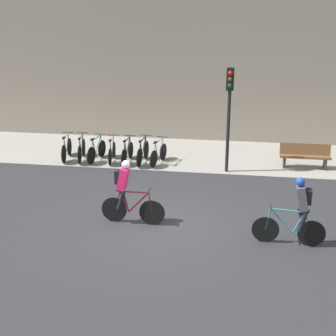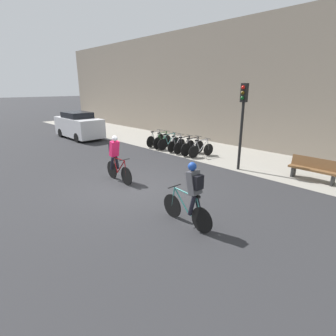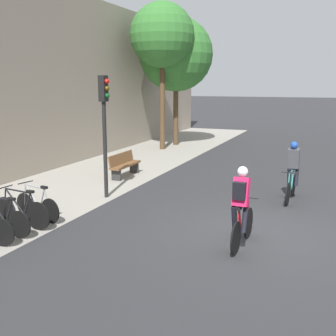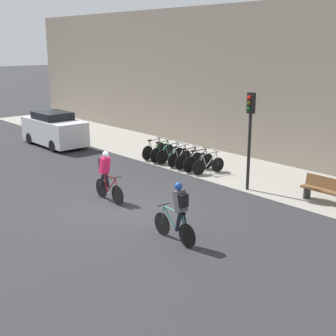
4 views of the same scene
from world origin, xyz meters
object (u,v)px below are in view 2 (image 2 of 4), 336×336
(traffic_light_pole, at_px, (243,111))
(parked_bike_1, at_px, (162,141))
(bench, at_px, (314,169))
(cyclist_pink, at_px, (116,157))
(parked_bike_3, at_px, (177,144))
(parked_car, at_px, (79,126))
(parked_bike_6, at_px, (201,149))
(parked_bike_0, at_px, (156,140))
(cyclist_grey, at_px, (192,194))
(parked_bike_5, at_px, (192,147))
(parked_bike_4, at_px, (184,146))
(parked_bike_2, at_px, (169,143))

(traffic_light_pole, bearing_deg, parked_bike_1, 174.47)
(bench, bearing_deg, cyclist_pink, -133.78)
(cyclist_pink, bearing_deg, parked_bike_1, 120.28)
(parked_bike_3, xyz_separation_m, bench, (7.24, 0.32, 0.09))
(parked_car, bearing_deg, traffic_light_pole, 7.83)
(cyclist_pink, xyz_separation_m, bench, (5.37, 5.61, -0.47))
(parked_bike_6, height_order, parked_car, parked_car)
(parked_bike_0, height_order, traffic_light_pole, traffic_light_pole)
(cyclist_grey, relative_size, bench, 0.98)
(parked_bike_5, bearing_deg, parked_bike_4, 179.98)
(cyclist_grey, xyz_separation_m, parked_car, (-13.98, 3.68, -0.05))
(parked_bike_6, distance_m, parked_car, 9.76)
(parked_bike_2, distance_m, bench, 7.86)
(cyclist_pink, height_order, parked_bike_1, cyclist_pink)
(parked_bike_3, relative_size, traffic_light_pole, 0.43)
(parked_bike_1, bearing_deg, parked_bike_0, 179.93)
(parked_bike_6, bearing_deg, parked_bike_1, 180.00)
(parked_bike_3, bearing_deg, bench, 2.57)
(parked_bike_1, xyz_separation_m, traffic_light_pole, (5.63, -0.55, 2.15))
(parked_bike_4, relative_size, parked_car, 0.38)
(cyclist_pink, bearing_deg, parked_bike_6, 90.50)
(parked_bike_3, relative_size, parked_car, 0.37)
(cyclist_pink, height_order, parked_bike_5, cyclist_pink)
(cyclist_pink, bearing_deg, parked_bike_0, 124.95)
(cyclist_pink, bearing_deg, traffic_light_pole, 61.76)
(parked_bike_4, bearing_deg, parked_bike_1, 180.00)
(parked_bike_4, bearing_deg, parked_bike_5, -0.02)
(parked_bike_1, bearing_deg, traffic_light_pole, -5.53)
(parked_bike_4, relative_size, bench, 0.89)
(parked_bike_2, height_order, bench, parked_bike_2)
(parked_bike_5, relative_size, bench, 0.97)
(cyclist_grey, distance_m, parked_bike_5, 7.80)
(parked_bike_4, bearing_deg, cyclist_grey, -45.94)
(parked_bike_0, xyz_separation_m, bench, (9.07, 0.32, 0.06))
(parked_bike_2, bearing_deg, parked_bike_4, -0.02)
(parked_bike_3, height_order, bench, parked_bike_3)
(parked_bike_0, xyz_separation_m, parked_bike_5, (3.04, -0.00, 0.00))
(cyclist_pink, bearing_deg, parked_car, 162.12)
(traffic_light_pole, distance_m, parked_car, 12.31)
(parked_bike_6, relative_size, bench, 0.88)
(parked_bike_2, distance_m, parked_bike_5, 1.83)
(parked_bike_1, distance_m, parked_car, 6.84)
(parked_bike_2, xyz_separation_m, parked_bike_4, (1.22, -0.00, -0.01))
(traffic_light_pole, bearing_deg, cyclist_pink, -118.24)
(cyclist_grey, bearing_deg, parked_bike_5, 130.84)
(cyclist_grey, bearing_deg, bench, 81.43)
(parked_bike_3, height_order, parked_car, parked_car)
(parked_bike_1, bearing_deg, parked_bike_5, -0.01)
(parked_bike_0, distance_m, traffic_light_pole, 6.62)
(parked_bike_5, xyz_separation_m, bench, (6.03, 0.32, 0.06))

